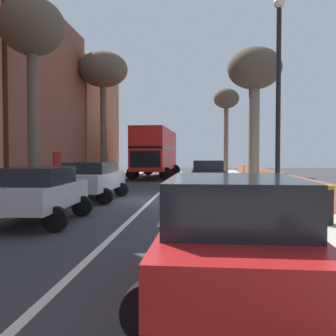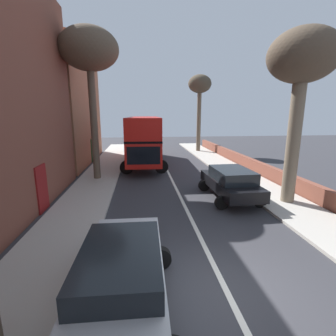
# 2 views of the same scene
# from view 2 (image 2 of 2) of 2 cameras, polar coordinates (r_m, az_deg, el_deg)

# --- Properties ---
(ground_plane) EXTENTS (84.00, 84.00, 0.00)m
(ground_plane) POSITION_cam_2_polar(r_m,az_deg,el_deg) (6.89, 13.73, -26.50)
(ground_plane) COLOR #333338
(road_centre_line) EXTENTS (0.16, 54.00, 0.01)m
(road_centre_line) POSITION_cam_2_polar(r_m,az_deg,el_deg) (6.89, 13.73, -26.48)
(road_centre_line) COLOR silver
(road_centre_line) RESTS_ON ground
(sidewalk_left) EXTENTS (2.60, 60.00, 0.12)m
(sidewalk_left) POSITION_cam_2_polar(r_m,az_deg,el_deg) (7.14, -32.08, -26.06)
(sidewalk_left) COLOR #B2ADA3
(sidewalk_left) RESTS_ON ground
(double_decker_bus) EXTENTS (3.77, 10.95, 4.06)m
(double_decker_bus) POSITION_cam_2_polar(r_m,az_deg,el_deg) (21.37, -5.62, 7.23)
(double_decker_bus) COLOR red
(double_decker_bus) RESTS_ON ground
(parked_car_black_right_1) EXTENTS (2.60, 4.58, 1.62)m
(parked_car_black_right_1) POSITION_cam_2_polar(r_m,az_deg,el_deg) (12.85, 14.46, -3.12)
(parked_car_black_right_1) COLOR black
(parked_car_black_right_1) RESTS_ON ground
(parked_car_silver_left_3) EXTENTS (2.51, 4.64, 1.63)m
(parked_car_silver_left_3) POSITION_cam_2_polar(r_m,az_deg,el_deg) (5.77, -10.73, -23.30)
(parked_car_silver_left_3) COLOR #B7BABF
(parked_car_silver_left_3) RESTS_ON ground
(street_tree_left_0) EXTENTS (3.55, 3.55, 9.30)m
(street_tree_left_0) POSITION_cam_2_polar(r_m,az_deg,el_deg) (16.88, -17.99, 24.45)
(street_tree_left_0) COLOR brown
(street_tree_left_0) RESTS_ON sidewalk_left
(street_tree_right_3) EXTENTS (3.03, 3.03, 7.84)m
(street_tree_right_3) POSITION_cam_2_polar(r_m,az_deg,el_deg) (12.98, 28.96, 20.58)
(street_tree_right_3) COLOR #7A6B56
(street_tree_right_3) RESTS_ON sidewalk_right
(street_tree_right_5) EXTENTS (2.57, 2.57, 8.48)m
(street_tree_right_5) POSITION_cam_2_polar(r_m,az_deg,el_deg) (28.68, 7.45, 18.21)
(street_tree_right_5) COLOR brown
(street_tree_right_5) RESTS_ON sidewalk_right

